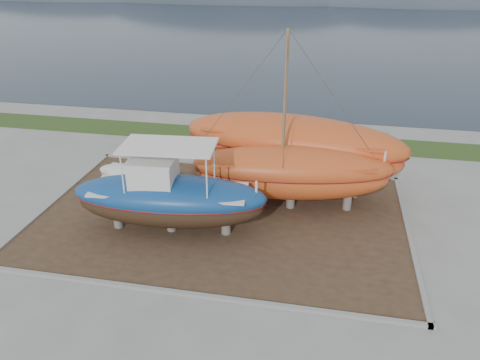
% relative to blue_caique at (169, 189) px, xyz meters
% --- Properties ---
extents(ground, '(140.00, 140.00, 0.00)m').
position_rel_blue_caique_xyz_m(ground, '(2.02, -2.29, -2.25)').
color(ground, gray).
rests_on(ground, ground).
extents(dirt_patch, '(18.00, 12.00, 0.06)m').
position_rel_blue_caique_xyz_m(dirt_patch, '(2.02, 1.71, -2.22)').
color(dirt_patch, '#422D1E').
rests_on(dirt_patch, ground).
extents(curb_frame, '(18.60, 12.60, 0.15)m').
position_rel_blue_caique_xyz_m(curb_frame, '(2.02, 1.71, -2.17)').
color(curb_frame, gray).
rests_on(curb_frame, ground).
extents(grass_strip, '(44.00, 3.00, 0.08)m').
position_rel_blue_caique_xyz_m(grass_strip, '(2.02, 13.21, -2.21)').
color(grass_strip, '#284219').
rests_on(grass_strip, ground).
extents(sea, '(260.00, 100.00, 0.04)m').
position_rel_blue_caique_xyz_m(sea, '(2.02, 67.71, -2.25)').
color(sea, '#1D283A').
rests_on(sea, ground).
extents(mountain_ridge, '(200.00, 36.00, 20.00)m').
position_rel_blue_caique_xyz_m(mountain_ridge, '(2.02, 122.71, -2.25)').
color(mountain_ridge, '#333D49').
rests_on(mountain_ridge, ground).
extents(blue_caique, '(9.31, 3.59, 4.38)m').
position_rel_blue_caique_xyz_m(blue_caique, '(0.00, 0.00, 0.00)').
color(blue_caique, navy).
rests_on(blue_caique, dirt_patch).
extents(white_dinghy, '(4.51, 2.07, 1.31)m').
position_rel_blue_caique_xyz_m(white_dinghy, '(-3.38, 3.82, -1.53)').
color(white_dinghy, white).
rests_on(white_dinghy, dirt_patch).
extents(orange_sailboat, '(10.40, 4.19, 8.98)m').
position_rel_blue_caique_xyz_m(orange_sailboat, '(5.36, 3.36, 2.30)').
color(orange_sailboat, '#CA4E1F').
rests_on(orange_sailboat, dirt_patch).
extents(orange_bare_hull, '(12.76, 5.48, 4.05)m').
position_rel_blue_caique_xyz_m(orange_bare_hull, '(5.11, 5.74, -0.17)').
color(orange_bare_hull, '#CA4E1F').
rests_on(orange_bare_hull, dirt_patch).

